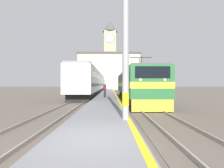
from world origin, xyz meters
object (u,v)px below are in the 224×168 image
catenary_mast (127,24)px  clock_tower (110,53)px  locomotive_train (134,86)px  passenger_train (95,83)px  person_on_platform (105,90)px

catenary_mast → clock_tower: bearing=90.8°
locomotive_train → passenger_train: (-6.09, 17.45, 0.48)m
person_on_platform → locomotive_train: bearing=-7.9°
locomotive_train → catenary_mast: bearing=-99.1°
passenger_train → clock_tower: bearing=84.7°
person_on_platform → passenger_train: bearing=98.9°
catenary_mast → person_on_platform: catenary_mast is taller
catenary_mast → clock_tower: 65.05m
locomotive_train → clock_tower: (-2.90, 51.57, 13.15)m
catenary_mast → person_on_platform: 13.63m
locomotive_train → clock_tower: bearing=93.2°
catenary_mast → person_on_platform: bearing=96.1°
person_on_platform → clock_tower: bearing=89.4°
locomotive_train → passenger_train: bearing=109.2°
person_on_platform → clock_tower: 52.88m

